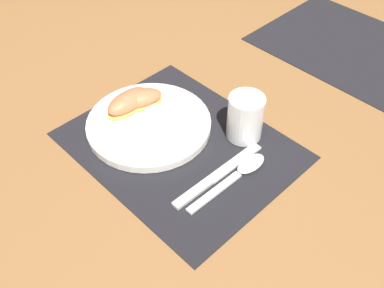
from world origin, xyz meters
The scene contains 10 objects.
ground_plane centered at (0.00, 0.00, 0.00)m, with size 3.00×3.00×0.00m, color olive.
placemat centered at (0.00, 0.00, 0.00)m, with size 0.42×0.34×0.00m.
placemat_far centered at (0.04, 0.54, 0.00)m, with size 0.42×0.34×0.00m.
plate centered at (-0.08, -0.01, 0.01)m, with size 0.25×0.25×0.02m.
juice_glass centered at (0.07, 0.11, 0.04)m, with size 0.07×0.07×0.09m.
knife centered at (0.11, -0.01, 0.01)m, with size 0.02×0.22×0.01m.
spoon centered at (0.13, 0.03, 0.01)m, with size 0.03×0.19×0.01m.
fork centered at (-0.09, 0.01, 0.02)m, with size 0.19×0.08×0.00m.
citrus_wedge_0 centered at (-0.13, 0.01, 0.03)m, with size 0.09×0.12×0.03m.
citrus_wedge_1 centered at (-0.14, -0.01, 0.04)m, with size 0.06×0.11×0.04m.
Camera 1 is at (0.46, -0.42, 0.62)m, focal length 42.00 mm.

